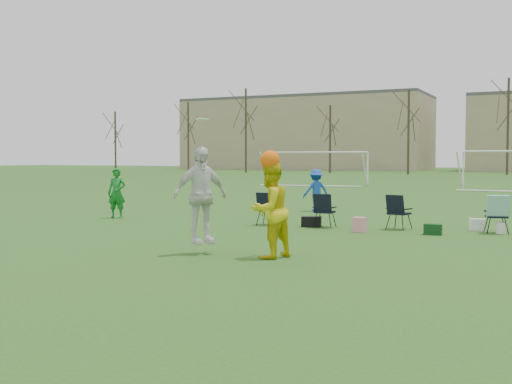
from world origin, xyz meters
The scene contains 7 objects.
ground centered at (0.00, 0.00, 0.00)m, with size 260.00×260.00×0.00m, color #2C551A.
fielder_green_near centered at (-7.23, 7.44, 0.83)m, with size 0.61×0.40×1.66m, color #147425.
fielder_blue centered at (-2.25, 12.82, 0.78)m, with size 1.01×0.58×1.56m, color blue.
center_contest centered at (0.13, 1.85, 1.10)m, with size 2.52×1.34×2.79m.
sideline_setup centered at (2.99, 7.84, 0.51)m, with size 9.46×2.11×1.68m.
goal_left centered at (-10.00, 34.00, 1.92)m, with size 7.39×0.76×2.46m.
tree_line centered at (0.24, 69.85, 5.09)m, with size 110.28×3.28×11.40m.
Camera 1 is at (6.04, -9.57, 1.98)m, focal length 45.00 mm.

